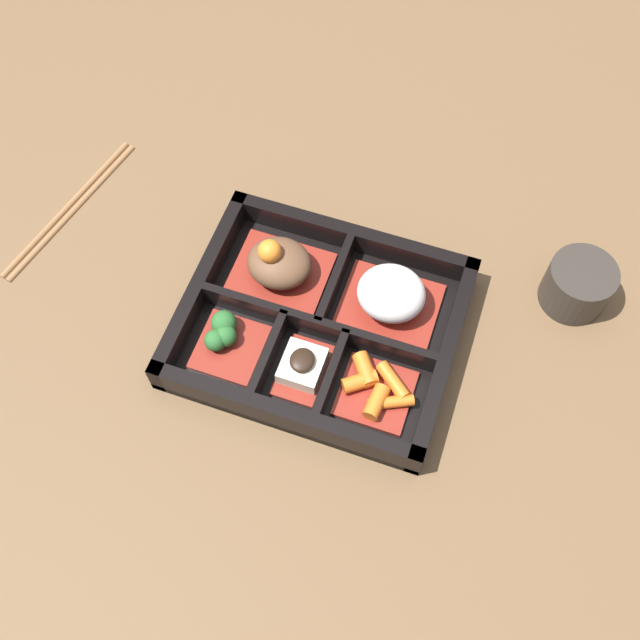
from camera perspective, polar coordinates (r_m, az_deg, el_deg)
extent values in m
plane|color=brown|center=(0.75, 0.00, -0.90)|extent=(3.00, 3.00, 0.00)
cube|color=black|center=(0.75, 0.00, -0.72)|extent=(0.27, 0.22, 0.01)
cube|color=black|center=(0.70, -2.82, -7.37)|extent=(0.27, 0.01, 0.04)
cube|color=black|center=(0.79, 2.49, 6.11)|extent=(0.27, 0.01, 0.04)
cube|color=black|center=(0.77, -8.96, 2.52)|extent=(0.01, 0.22, 0.04)
cube|color=black|center=(0.73, 9.44, -3.08)|extent=(0.01, 0.22, 0.04)
cube|color=black|center=(0.73, -0.19, -0.70)|extent=(0.24, 0.01, 0.04)
cube|color=black|center=(0.72, -3.92, -2.90)|extent=(0.01, 0.09, 0.04)
cube|color=black|center=(0.71, 0.85, -4.41)|extent=(0.01, 0.09, 0.04)
cube|color=black|center=(0.76, 1.11, 2.62)|extent=(0.01, 0.10, 0.04)
cube|color=maroon|center=(0.77, -3.05, 3.52)|extent=(0.10, 0.08, 0.01)
ellipsoid|color=brown|center=(0.76, -3.12, 4.34)|extent=(0.07, 0.06, 0.04)
sphere|color=orange|center=(0.74, -3.86, 5.24)|extent=(0.02, 0.02, 0.02)
cube|color=maroon|center=(0.76, 5.29, 1.04)|extent=(0.10, 0.08, 0.01)
ellipsoid|color=silver|center=(0.73, 5.45, 2.03)|extent=(0.07, 0.06, 0.05)
cube|color=maroon|center=(0.74, -6.88, -2.09)|extent=(0.06, 0.07, 0.01)
sphere|color=#265B28|center=(0.73, -7.96, -1.55)|extent=(0.02, 0.02, 0.02)
sphere|color=#265B28|center=(0.73, -7.33, -0.22)|extent=(0.03, 0.03, 0.03)
sphere|color=#265B28|center=(0.73, -7.19, -1.21)|extent=(0.02, 0.02, 0.02)
cube|color=maroon|center=(0.72, -1.51, -3.81)|extent=(0.04, 0.07, 0.01)
cube|color=beige|center=(0.71, -1.53, -3.44)|extent=(0.04, 0.04, 0.02)
ellipsoid|color=black|center=(0.70, -1.56, -3.02)|extent=(0.02, 0.03, 0.01)
cube|color=maroon|center=(0.71, 4.23, -5.61)|extent=(0.07, 0.07, 0.01)
cylinder|color=#D1661E|center=(0.71, 5.58, -4.63)|extent=(0.04, 0.03, 0.01)
cylinder|color=#D1661E|center=(0.70, 4.32, -6.25)|extent=(0.02, 0.03, 0.02)
cylinder|color=#D1661E|center=(0.71, 3.05, -4.70)|extent=(0.04, 0.03, 0.01)
cylinder|color=#D1661E|center=(0.70, 5.41, -6.26)|extent=(0.04, 0.03, 0.01)
cylinder|color=#D1661E|center=(0.71, 3.47, -3.80)|extent=(0.03, 0.04, 0.02)
cylinder|color=#2D2823|center=(0.79, 19.04, 2.53)|extent=(0.07, 0.07, 0.05)
cylinder|color=#597A38|center=(0.78, 19.50, 3.35)|extent=(0.06, 0.06, 0.01)
cylinder|color=brown|center=(0.88, -18.76, 8.25)|extent=(0.05, 0.21, 0.01)
cylinder|color=brown|center=(0.87, -18.31, 8.02)|extent=(0.05, 0.21, 0.01)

